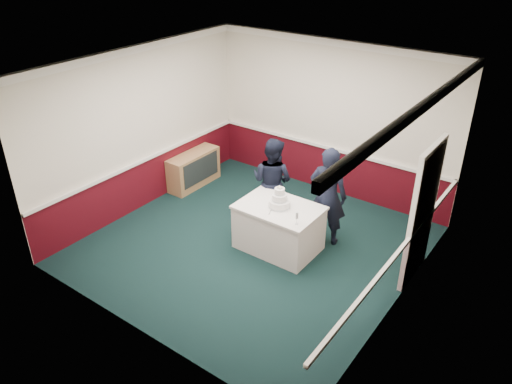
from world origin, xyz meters
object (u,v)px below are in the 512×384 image
Objects in this scene: cake_knife at (271,211)px; cake_table at (279,227)px; sideboard at (194,169)px; champagne_flute at (297,216)px; person_man at (272,181)px; wedding_cake at (279,201)px; person_woman at (328,196)px.

cake_table is at bearing 60.92° from cake_knife.
sideboard is 3.42m from champagne_flute.
sideboard is at bearing 137.22° from cake_knife.
person_man is at bearing 131.60° from cake_table.
wedding_cake is at bearing 128.04° from person_man.
person_man reaches higher than sideboard.
sideboard is 0.91× the size of cake_table.
person_man is (2.08, -0.22, 0.45)m from sideboard.
champagne_flute reaches higher than sideboard.
person_man reaches higher than cake_knife.
person_woman is at bearing 36.56° from cake_knife.
sideboard is 0.75× the size of person_man.
wedding_cake is at bearing 60.92° from cake_knife.
wedding_cake is (-0.00, 0.00, 0.50)m from cake_table.
person_woman is at bearing 51.35° from wedding_cake.
person_man is 1.11m from person_woman.
cake_knife is at bearing 119.35° from person_man.
wedding_cake is 0.23m from cake_knife.
wedding_cake is at bearing 90.00° from cake_table.
sideboard is 2.81m from cake_table.
person_man is at bearing 102.36° from cake_knife.
person_woman is at bearing 88.83° from champagne_flute.
champagne_flute is at bearing 75.58° from person_woman.
champagne_flute is at bearing 135.55° from person_man.
person_woman is at bearing 51.35° from cake_table.
cake_table is at bearing 38.10° from person_woman.
cake_table is 0.78m from champagne_flute.
champagne_flute is at bearing -29.13° from cake_knife.
cake_table is at bearing 128.04° from person_man.
wedding_cake is 0.83m from person_woman.
champagne_flute is at bearing -29.25° from wedding_cake.
wedding_cake is 0.21× the size of person_woman.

